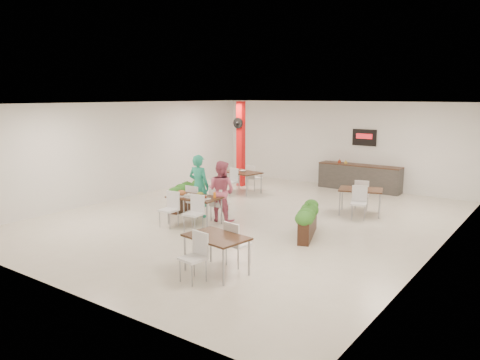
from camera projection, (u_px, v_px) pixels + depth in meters
name	position (u px, v px, depth m)	size (l,w,h in m)	color
ground	(249.00, 218.00, 13.18)	(12.00, 12.00, 0.00)	beige
room_shell	(249.00, 148.00, 12.82)	(10.10, 12.10, 3.22)	white
red_column	(241.00, 143.00, 17.63)	(0.40, 0.41, 3.20)	red
service_counter	(359.00, 177.00, 17.04)	(3.00, 0.64, 2.20)	#302D2A
main_table	(194.00, 201.00, 12.52)	(1.46, 1.71, 0.92)	#311D10
diner_man	(199.00, 186.00, 13.22)	(0.65, 0.43, 1.79)	#249F7B
diner_woman	(221.00, 191.00, 12.77)	(0.81, 0.63, 1.67)	#D45E7C
planter_left	(187.00, 193.00, 14.22)	(0.62, 1.70, 0.89)	black
planter_right	(308.00, 217.00, 11.41)	(0.85, 1.63, 0.88)	black
side_table_a	(243.00, 175.00, 16.57)	(1.40, 1.67, 0.92)	#311D10
side_table_b	(361.00, 193.00, 13.53)	(1.40, 1.67, 0.92)	#311D10
side_table_c	(216.00, 242.00, 9.02)	(1.31, 1.66, 0.92)	#311D10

